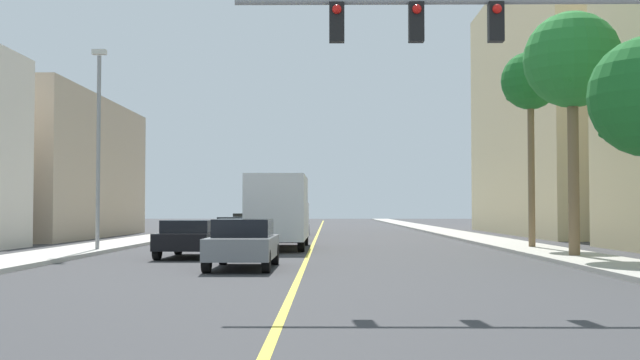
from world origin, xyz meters
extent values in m
plane|color=#38383A|center=(0.00, 42.00, 0.00)|extent=(192.00, 192.00, 0.00)
cube|color=beige|center=(-9.34, 42.00, 0.07)|extent=(2.69, 168.00, 0.15)
cube|color=#B2ADA3|center=(9.34, 42.00, 0.07)|extent=(2.69, 168.00, 0.15)
cube|color=yellow|center=(0.00, 42.00, 0.00)|extent=(0.16, 144.00, 0.01)
cube|color=beige|center=(20.11, 50.07, 8.88)|extent=(14.21, 24.87, 17.76)
cylinder|color=gray|center=(3.58, 12.22, 6.15)|extent=(9.62, 0.14, 0.14)
cube|color=black|center=(4.30, 12.22, 5.70)|extent=(0.32, 0.24, 0.84)
sphere|color=red|center=(4.30, 12.08, 5.95)|extent=(0.20, 0.20, 0.20)
cube|color=black|center=(2.62, 12.22, 5.70)|extent=(0.32, 0.24, 0.84)
sphere|color=red|center=(2.62, 12.08, 5.95)|extent=(0.20, 0.20, 0.20)
cube|color=black|center=(0.94, 12.22, 5.70)|extent=(0.32, 0.24, 0.84)
sphere|color=red|center=(0.94, 12.08, 5.95)|extent=(0.20, 0.20, 0.20)
cylinder|color=gray|center=(-8.49, 26.98, 4.04)|extent=(0.16, 0.16, 7.79)
cube|color=beige|center=(-8.49, 26.98, 8.09)|extent=(0.56, 0.28, 0.20)
cone|color=#1E6B28|center=(8.87, 17.67, 4.59)|extent=(1.58, 1.36, 1.54)
cone|color=#1E6B28|center=(8.46, 16.85, 4.59)|extent=(0.47, 1.49, 1.87)
cylinder|color=brown|center=(9.30, 23.02, 3.57)|extent=(0.38, 0.38, 6.83)
sphere|color=#287F33|center=(9.30, 23.02, 6.98)|extent=(3.36, 3.36, 3.36)
cone|color=#287F33|center=(10.29, 22.87, 6.78)|extent=(0.64, 1.78, 1.33)
cone|color=#287F33|center=(9.56, 23.99, 6.78)|extent=(1.38, 0.73, 1.47)
cone|color=#287F33|center=(8.45, 23.57, 6.78)|extent=(1.18, 1.71, 1.45)
cone|color=#287F33|center=(8.55, 22.35, 6.78)|extent=(1.28, 1.38, 1.92)
cone|color=#287F33|center=(9.41, 22.02, 6.78)|extent=(1.68, 0.61, 1.78)
cylinder|color=brown|center=(9.43, 29.17, 3.71)|extent=(0.28, 0.28, 7.12)
sphere|color=#1E6B28|center=(9.43, 29.17, 7.27)|extent=(2.49, 2.49, 2.49)
cone|color=#1E6B28|center=(10.18, 29.12, 7.07)|extent=(0.51, 1.26, 1.32)
cone|color=#1E6B28|center=(9.43, 29.92, 7.07)|extent=(1.34, 0.45, 1.08)
cone|color=#1E6B28|center=(8.69, 29.26, 7.07)|extent=(0.57, 1.37, 1.32)
cone|color=#1E6B28|center=(9.57, 28.43, 7.07)|extent=(1.28, 0.63, 1.24)
cube|color=slate|center=(-1.75, 18.79, 0.63)|extent=(1.86, 4.37, 0.62)
cube|color=black|center=(-1.75, 18.83, 1.20)|extent=(1.63, 2.19, 0.52)
cylinder|color=black|center=(-2.56, 20.43, 0.32)|extent=(0.22, 0.64, 0.64)
cylinder|color=black|center=(-0.92, 20.42, 0.32)|extent=(0.22, 0.64, 0.64)
cylinder|color=black|center=(-2.58, 17.17, 0.32)|extent=(0.22, 0.64, 0.64)
cylinder|color=black|center=(-0.94, 17.16, 0.32)|extent=(0.22, 0.64, 0.64)
cube|color=red|center=(-1.75, 38.76, 0.64)|extent=(1.99, 4.39, 0.64)
cube|color=black|center=(-1.75, 38.74, 1.18)|extent=(1.73, 2.13, 0.45)
cylinder|color=black|center=(-2.63, 40.38, 0.32)|extent=(0.23, 0.64, 0.64)
cylinder|color=black|center=(-0.90, 40.40, 0.32)|extent=(0.23, 0.64, 0.64)
cylinder|color=black|center=(-2.59, 37.12, 0.32)|extent=(0.23, 0.64, 0.64)
cylinder|color=black|center=(-0.86, 37.14, 0.32)|extent=(0.23, 0.64, 0.64)
cube|color=black|center=(-4.21, 24.12, 0.62)|extent=(2.02, 4.45, 0.59)
cube|color=black|center=(-4.22, 23.78, 1.13)|extent=(1.74, 2.27, 0.45)
cylinder|color=black|center=(-5.02, 25.79, 0.32)|extent=(0.24, 0.65, 0.64)
cylinder|color=black|center=(-3.31, 25.75, 0.32)|extent=(0.24, 0.65, 0.64)
cylinder|color=black|center=(-5.11, 22.49, 0.32)|extent=(0.24, 0.65, 0.64)
cylinder|color=black|center=(-3.40, 22.45, 0.32)|extent=(0.24, 0.65, 0.64)
cube|color=gold|center=(-4.55, 46.81, 0.66)|extent=(2.01, 3.95, 0.68)
cube|color=black|center=(-4.55, 46.78, 1.23)|extent=(1.73, 1.89, 0.47)
cylinder|color=black|center=(-5.44, 48.20, 0.32)|extent=(0.23, 0.64, 0.64)
cylinder|color=black|center=(-3.72, 48.23, 0.32)|extent=(0.23, 0.64, 0.64)
cylinder|color=black|center=(-5.39, 45.38, 0.32)|extent=(0.23, 0.64, 0.64)
cylinder|color=black|center=(-3.66, 45.42, 0.32)|extent=(0.23, 0.64, 0.64)
cube|color=#1E389E|center=(-1.54, 50.26, 0.64)|extent=(1.95, 4.10, 0.64)
cube|color=black|center=(-1.54, 50.29, 1.16)|extent=(1.69, 1.87, 0.41)
cylinder|color=black|center=(-2.41, 51.73, 0.32)|extent=(0.23, 0.64, 0.64)
cylinder|color=black|center=(-0.72, 51.75, 0.32)|extent=(0.23, 0.64, 0.64)
cylinder|color=black|center=(-2.36, 48.76, 0.32)|extent=(0.23, 0.64, 0.64)
cylinder|color=black|center=(-0.67, 48.79, 0.32)|extent=(0.23, 0.64, 0.64)
cube|color=#196638|center=(-4.21, 37.74, 0.61)|extent=(1.98, 4.41, 0.57)
cube|color=black|center=(-4.21, 37.64, 1.11)|extent=(1.73, 2.24, 0.43)
cylinder|color=black|center=(-5.07, 39.40, 0.32)|extent=(0.22, 0.64, 0.64)
cylinder|color=black|center=(-3.33, 39.38, 0.32)|extent=(0.22, 0.64, 0.64)
cylinder|color=black|center=(-5.10, 36.10, 0.32)|extent=(0.22, 0.64, 0.64)
cylinder|color=black|center=(-3.35, 36.08, 0.32)|extent=(0.22, 0.64, 0.64)
cube|color=silver|center=(-1.41, 33.34, 1.25)|extent=(2.40, 2.30, 1.60)
cube|color=silver|center=(-1.41, 29.24, 1.81)|extent=(2.40, 5.90, 2.71)
cylinder|color=black|center=(-2.46, 33.34, 0.45)|extent=(0.28, 0.90, 0.90)
cylinder|color=black|center=(-0.36, 33.34, 0.45)|extent=(0.28, 0.90, 0.90)
cylinder|color=black|center=(-2.46, 27.76, 0.45)|extent=(0.28, 0.90, 0.90)
cylinder|color=black|center=(-0.36, 27.76, 0.45)|extent=(0.28, 0.90, 0.90)
camera|label=1|loc=(0.76, -4.16, 1.75)|focal=43.78mm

